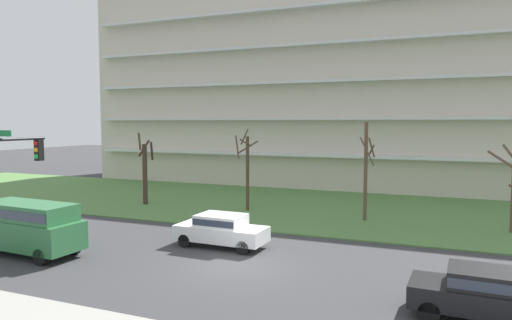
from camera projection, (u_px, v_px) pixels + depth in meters
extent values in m
plane|color=#38383A|center=(236.00, 266.00, 19.36)|extent=(160.00, 160.00, 0.00)
cube|color=#547F42|center=(321.00, 208.00, 32.27)|extent=(80.00, 16.00, 0.08)
cube|color=beige|center=(360.00, 87.00, 45.17)|extent=(51.42, 13.62, 18.83)
cube|color=silver|center=(344.00, 156.00, 38.98)|extent=(49.36, 0.90, 0.24)
cube|color=silver|center=(344.00, 118.00, 38.73)|extent=(49.36, 0.90, 0.24)
cube|color=silver|center=(345.00, 80.00, 38.47)|extent=(49.36, 0.90, 0.24)
cube|color=silver|center=(345.00, 42.00, 38.22)|extent=(49.36, 0.90, 0.24)
cube|color=silver|center=(346.00, 2.00, 37.97)|extent=(49.36, 0.90, 0.24)
cylinder|color=#423023|center=(145.00, 175.00, 33.45)|extent=(0.34, 0.34, 4.40)
cylinder|color=#423023|center=(152.00, 151.00, 33.38)|extent=(0.70, 1.05, 1.40)
cylinder|color=#423023|center=(139.00, 141.00, 33.13)|extent=(0.67, 0.68, 1.21)
cylinder|color=#423023|center=(144.00, 148.00, 33.64)|extent=(0.75, 0.67, 1.22)
cylinder|color=#4C3828|center=(248.00, 174.00, 31.16)|extent=(0.22, 0.22, 5.02)
cylinder|color=#4C3828|center=(245.00, 137.00, 31.18)|extent=(0.39, 0.67, 1.04)
cylinder|color=#4C3828|center=(246.00, 143.00, 30.61)|extent=(0.84, 0.16, 0.52)
cylinder|color=#4C3828|center=(237.00, 147.00, 30.90)|extent=(0.86, 1.29, 1.48)
cylinder|color=#4C3828|center=(248.00, 147.00, 31.72)|extent=(1.38, 0.66, 0.95)
cylinder|color=brown|center=(366.00, 172.00, 27.89)|extent=(0.22, 0.22, 5.99)
cylinder|color=brown|center=(371.00, 150.00, 27.86)|extent=(0.50, 0.68, 0.73)
cylinder|color=brown|center=(372.00, 148.00, 27.54)|extent=(0.34, 0.81, 1.21)
cylinder|color=brown|center=(367.00, 151.00, 27.39)|extent=(0.89, 0.38, 1.73)
cylinder|color=brown|center=(511.00, 154.00, 24.45)|extent=(0.86, 0.70, 1.06)
cylinder|color=brown|center=(504.00, 161.00, 24.29)|extent=(1.52, 1.40, 1.04)
cube|color=white|center=(221.00, 233.00, 22.34)|extent=(4.45, 1.93, 0.70)
cube|color=white|center=(221.00, 220.00, 22.29)|extent=(2.25, 1.72, 0.55)
cube|color=#2D3847|center=(221.00, 220.00, 22.29)|extent=(2.20, 1.75, 0.30)
cylinder|color=black|center=(185.00, 241.00, 22.27)|extent=(0.65, 0.24, 0.64)
cylinder|color=black|center=(202.00, 233.00, 23.71)|extent=(0.65, 0.24, 0.64)
cylinder|color=black|center=(243.00, 248.00, 21.03)|extent=(0.65, 0.24, 0.64)
cylinder|color=black|center=(257.00, 240.00, 22.46)|extent=(0.65, 0.24, 0.64)
cube|color=black|center=(486.00, 299.00, 13.98)|extent=(4.48, 1.99, 0.70)
cube|color=black|center=(487.00, 279.00, 13.93)|extent=(2.27, 1.75, 0.55)
cube|color=#2D3847|center=(487.00, 279.00, 13.93)|extent=(2.23, 1.79, 0.30)
cylinder|color=black|center=(433.00, 294.00, 15.37)|extent=(0.65, 0.25, 0.64)
cylinder|color=black|center=(429.00, 311.00, 13.94)|extent=(0.65, 0.25, 0.64)
cube|color=#2D6B3D|center=(28.00, 233.00, 20.97)|extent=(5.30, 2.29, 1.25)
cube|color=#2D6B3D|center=(27.00, 211.00, 20.89)|extent=(4.70, 2.09, 0.75)
cube|color=#2D3847|center=(27.00, 211.00, 20.89)|extent=(4.61, 2.13, 0.41)
cylinder|color=black|center=(74.00, 247.00, 21.04)|extent=(0.73, 0.26, 0.72)
cylinder|color=black|center=(41.00, 257.00, 19.44)|extent=(0.73, 0.26, 0.72)
cylinder|color=black|center=(19.00, 238.00, 22.60)|extent=(0.73, 0.26, 0.72)
cube|color=black|center=(39.00, 150.00, 19.79)|extent=(0.28, 0.28, 0.90)
sphere|color=red|center=(36.00, 143.00, 19.63)|extent=(0.20, 0.20, 0.20)
sphere|color=#F2A519|center=(36.00, 150.00, 19.65)|extent=(0.20, 0.20, 0.20)
sphere|color=green|center=(36.00, 156.00, 19.67)|extent=(0.20, 0.20, 0.20)
cube|color=#197238|center=(3.00, 133.00, 18.15)|extent=(0.90, 0.04, 0.24)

